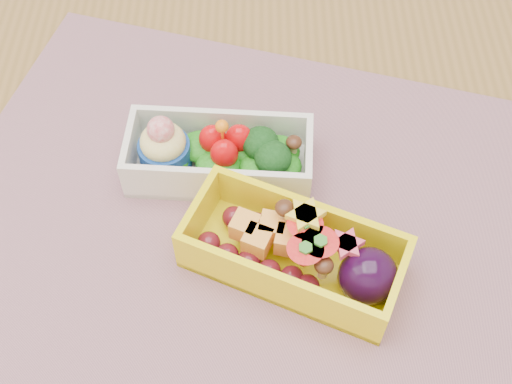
{
  "coord_description": "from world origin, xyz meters",
  "views": [
    {
      "loc": [
        0.02,
        -0.3,
        1.27
      ],
      "look_at": [
        0.02,
        0.04,
        0.79
      ],
      "focal_mm": 46.88,
      "sensor_mm": 36.0,
      "label": 1
    }
  ],
  "objects_px": {
    "bento_yellow": "(298,253)",
    "bento_white": "(218,155)",
    "table": "(241,301)",
    "placemat": "(248,220)"
  },
  "relations": [
    {
      "from": "placemat",
      "to": "bento_yellow",
      "type": "bearing_deg",
      "value": -49.45
    },
    {
      "from": "placemat",
      "to": "bento_yellow",
      "type": "distance_m",
      "value": 0.07
    },
    {
      "from": "bento_yellow",
      "to": "table",
      "type": "bearing_deg",
      "value": -174.57
    },
    {
      "from": "table",
      "to": "bento_yellow",
      "type": "bearing_deg",
      "value": -18.13
    },
    {
      "from": "bento_yellow",
      "to": "placemat",
      "type": "bearing_deg",
      "value": 154.11
    },
    {
      "from": "table",
      "to": "placemat",
      "type": "distance_m",
      "value": 0.11
    },
    {
      "from": "table",
      "to": "bento_white",
      "type": "height_order",
      "value": "bento_white"
    },
    {
      "from": "bento_yellow",
      "to": "bento_white",
      "type": "bearing_deg",
      "value": 147.39
    },
    {
      "from": "table",
      "to": "bento_yellow",
      "type": "relative_size",
      "value": 5.9
    },
    {
      "from": "table",
      "to": "bento_white",
      "type": "distance_m",
      "value": 0.16
    }
  ]
}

